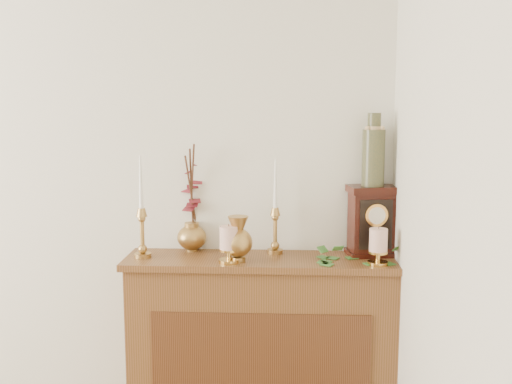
# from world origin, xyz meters

# --- Properties ---
(console_shelf) EXTENTS (1.24, 0.34, 0.93)m
(console_shelf) POSITION_xyz_m (1.40, 2.10, 0.44)
(console_shelf) COLOR brown
(console_shelf) RESTS_ON ground
(candlestick_left) EXTENTS (0.08, 0.08, 0.46)m
(candlestick_left) POSITION_xyz_m (0.86, 2.08, 1.08)
(candlestick_left) COLOR #B48648
(candlestick_left) RESTS_ON console_shelf
(candlestick_center) EXTENTS (0.07, 0.07, 0.44)m
(candlestick_center) POSITION_xyz_m (1.46, 2.18, 1.07)
(candlestick_center) COLOR #B48648
(candlestick_center) RESTS_ON console_shelf
(bud_vase) EXTENTS (0.13, 0.13, 0.20)m
(bud_vase) POSITION_xyz_m (1.30, 2.02, 1.03)
(bud_vase) COLOR #B48648
(bud_vase) RESTS_ON console_shelf
(ginger_jar) EXTENTS (0.21, 0.22, 0.51)m
(ginger_jar) POSITION_xyz_m (1.06, 2.25, 1.16)
(ginger_jar) COLOR #B48648
(ginger_jar) RESTS_ON console_shelf
(pillar_candle_left) EXTENTS (0.09, 0.09, 0.17)m
(pillar_candle_left) POSITION_xyz_m (1.26, 2.00, 1.02)
(pillar_candle_left) COLOR gold
(pillar_candle_left) RESTS_ON console_shelf
(pillar_candle_right) EXTENTS (0.09, 0.09, 0.17)m
(pillar_candle_right) POSITION_xyz_m (1.91, 2.00, 1.02)
(pillar_candle_right) COLOR gold
(pillar_candle_right) RESTS_ON console_shelf
(ivy_garland) EXTENTS (0.47, 0.21, 0.08)m
(ivy_garland) POSITION_xyz_m (1.81, 2.04, 0.95)
(ivy_garland) COLOR #346C29
(ivy_garland) RESTS_ON console_shelf
(mantel_clock) EXTENTS (0.24, 0.18, 0.32)m
(mantel_clock) POSITION_xyz_m (1.90, 2.17, 1.09)
(mantel_clock) COLOR #36100A
(mantel_clock) RESTS_ON console_shelf
(ceramic_vase) EXTENTS (0.10, 0.10, 0.33)m
(ceramic_vase) POSITION_xyz_m (1.90, 2.17, 1.40)
(ceramic_vase) COLOR #1B372C
(ceramic_vase) RESTS_ON mantel_clock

